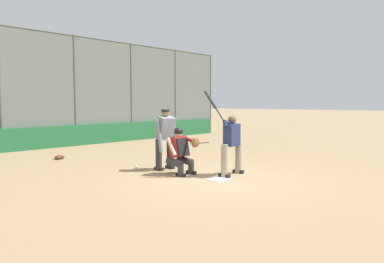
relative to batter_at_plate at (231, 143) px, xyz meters
name	(u,v)px	position (x,y,z in m)	size (l,w,h in m)	color
ground_plane	(219,180)	(0.62, 0.10, -0.79)	(160.00, 160.00, 0.00)	#9E7F5B
home_plate_marker	(219,179)	(0.62, 0.10, -0.79)	(0.43, 0.43, 0.01)	white
backstop_fence	(40,87)	(0.62, -8.55, 1.55)	(20.53, 0.08, 4.52)	#515651
padding_wall	(43,138)	(0.62, -8.45, -0.37)	(20.04, 0.18, 0.84)	#236638
batter_at_plate	(231,143)	(0.00, 0.00, 0.00)	(1.01, 0.60, 2.06)	gray
catcher_behind_plate	(181,150)	(0.76, -0.97, -0.19)	(0.62, 0.73, 1.17)	#333333
umpire_home	(165,137)	(0.55, -1.74, 0.06)	(0.65, 0.43, 1.61)	#333333
spare_bat_near_backstop	(197,143)	(-4.65, -5.20, -0.76)	(0.82, 0.36, 0.07)	black
fielding_glove_on_dirt	(59,157)	(1.53, -5.52, -0.74)	(0.33, 0.25, 0.12)	#56331E
baseball_loose	(137,167)	(0.96, -2.44, -0.76)	(0.07, 0.07, 0.07)	white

